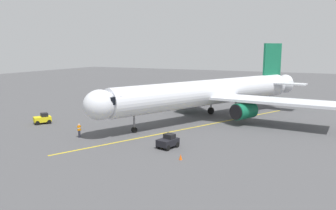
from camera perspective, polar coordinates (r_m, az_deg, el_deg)
ground_plane at (r=50.77m, az=8.42°, el=-2.58°), size 220.00×220.00×0.00m
apron_lead_in_line at (r=46.01m, az=4.57°, el=-3.77°), size 17.64×36.11×0.01m
airplane at (r=51.03m, az=7.33°, el=2.07°), size 31.68×37.72×11.50m
ground_crew_marshaller at (r=41.82m, az=-14.88°, el=-4.19°), size 0.35×0.45×1.71m
tug_near_nose at (r=36.41m, az=0.00°, el=-6.22°), size 2.01×2.58×1.50m
tug_portside at (r=51.14m, az=-20.55°, el=-2.20°), size 2.54×2.75×1.50m
safety_cone_nose_left at (r=32.77m, az=2.16°, el=-8.83°), size 0.32×0.32×0.55m
safety_cone_nose_right at (r=54.97m, az=-7.66°, el=-1.33°), size 0.32×0.32×0.55m
safety_cone_wing_port at (r=57.40m, az=-9.38°, el=-0.90°), size 0.32×0.32×0.55m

